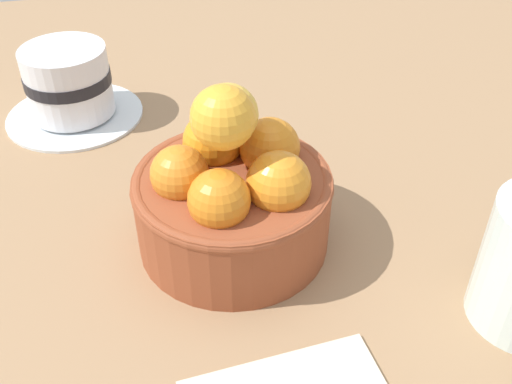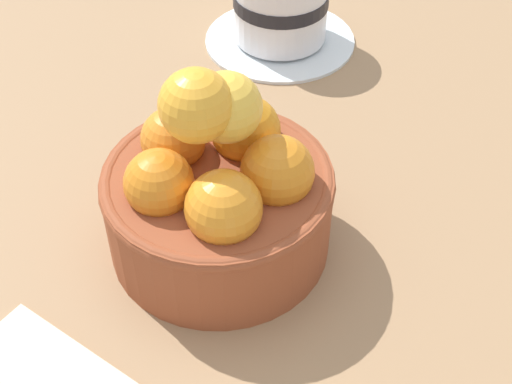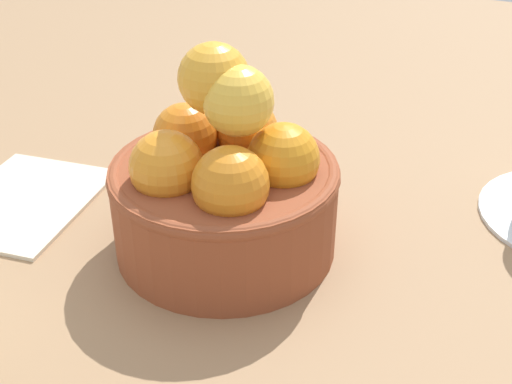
% 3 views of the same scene
% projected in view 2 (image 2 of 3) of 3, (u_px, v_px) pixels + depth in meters
% --- Properties ---
extents(ground_plane, '(1.37, 1.14, 0.04)m').
position_uv_depth(ground_plane, '(222.00, 264.00, 0.50)').
color(ground_plane, '#997551').
extents(terracotta_bowl, '(0.15, 0.15, 0.14)m').
position_uv_depth(terracotta_bowl, '(219.00, 191.00, 0.45)').
color(terracotta_bowl, brown).
rests_on(terracotta_bowl, ground_plane).
extents(coffee_cup, '(0.14, 0.14, 0.07)m').
position_uv_depth(coffee_cup, '(281.00, 8.00, 0.64)').
color(coffee_cup, silver).
rests_on(coffee_cup, ground_plane).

